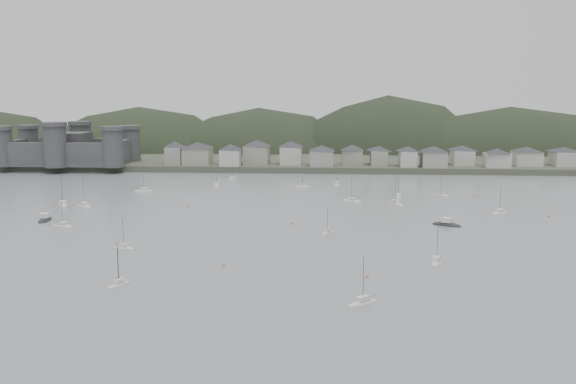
{
  "coord_description": "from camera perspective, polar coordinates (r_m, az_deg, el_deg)",
  "views": [
    {
      "loc": [
        14.0,
        -133.73,
        39.15
      ],
      "look_at": [
        0.0,
        75.0,
        6.0
      ],
      "focal_mm": 39.19,
      "sensor_mm": 36.0,
      "label": 1
    }
  ],
  "objects": [
    {
      "name": "moored_fleet",
      "position": [
        205.61,
        -3.03,
        -1.94
      ],
      "size": [
        262.09,
        177.13,
        13.34
      ],
      "color": "beige",
      "rests_on": "ground"
    },
    {
      "name": "ground",
      "position": [
        140.04,
        -2.07,
        -7.23
      ],
      "size": [
        900.0,
        900.0,
        0.0
      ],
      "primitive_type": "plane",
      "color": "slate",
      "rests_on": "ground"
    },
    {
      "name": "sailboat_lead",
      "position": [
        177.58,
        3.59,
        -3.69
      ],
      "size": [
        4.53,
        5.98,
        8.02
      ],
      "rotation": [
        0.0,
        0.0,
        5.76
      ],
      "color": "beige",
      "rests_on": "ground"
    },
    {
      "name": "far_shore_land",
      "position": [
        430.61,
        1.96,
        3.98
      ],
      "size": [
        900.0,
        250.0,
        3.0
      ],
      "primitive_type": "cube",
      "color": "#383D2D",
      "rests_on": "ground"
    },
    {
      "name": "motor_launch_near",
      "position": [
        193.19,
        14.2,
        -2.88
      ],
      "size": [
        9.39,
        6.92,
        4.11
      ],
      "rotation": [
        0.0,
        0.0,
        1.1
      ],
      "color": "black",
      "rests_on": "ground"
    },
    {
      "name": "castle",
      "position": [
        342.13,
        -19.28,
        3.77
      ],
      "size": [
        66.0,
        43.0,
        20.0
      ],
      "color": "#343436",
      "rests_on": "far_shore_land"
    },
    {
      "name": "mooring_buoys",
      "position": [
        192.9,
        -0.89,
        -2.66
      ],
      "size": [
        161.04,
        110.64,
        0.7
      ],
      "color": "#C75F42",
      "rests_on": "ground"
    },
    {
      "name": "waterfront_town",
      "position": [
        320.63,
        10.39,
        3.4
      ],
      "size": [
        451.48,
        28.46,
        12.92
      ],
      "color": "gray",
      "rests_on": "far_shore_land"
    },
    {
      "name": "motor_launch_far",
      "position": [
        208.42,
        -21.18,
        -2.36
      ],
      "size": [
        4.19,
        9.17,
        4.1
      ],
      "rotation": [
        0.0,
        0.0,
        3.26
      ],
      "color": "black",
      "rests_on": "ground"
    },
    {
      "name": "forested_ridge",
      "position": [
        406.38,
        2.52,
        1.87
      ],
      "size": [
        851.55,
        103.94,
        102.57
      ],
      "color": "black",
      "rests_on": "ground"
    }
  ]
}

